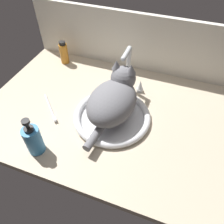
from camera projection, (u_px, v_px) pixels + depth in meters
The scene contains 8 objects.
countertop at pixel (107, 115), 99.00cm from camera, with size 111.55×74.04×3.00cm, color #B7A88E.
backsplash_wall at pixel (133, 44), 112.82cm from camera, with size 111.55×2.40×32.56cm, color silver.
sink_basin at pixel (112, 116), 94.52cm from camera, with size 33.28×33.28×2.91cm.
faucet at pixel (127, 74), 102.30cm from camera, with size 16.35×11.60×23.30cm.
cat at pixel (114, 98), 89.08cm from camera, with size 21.45×37.40×19.35cm.
amber_bottle at pixel (64, 53), 120.51cm from camera, with size 4.55×4.55×12.80cm.
soap_pump_bottle at pixel (33, 140), 79.80cm from camera, with size 6.24×6.24×16.93cm.
toothbrush at pixel (50, 108), 98.79cm from camera, with size 14.32×14.08×1.70cm.
Camera 1 is at (25.18, -62.13, 74.39)cm, focal length 35.06 mm.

